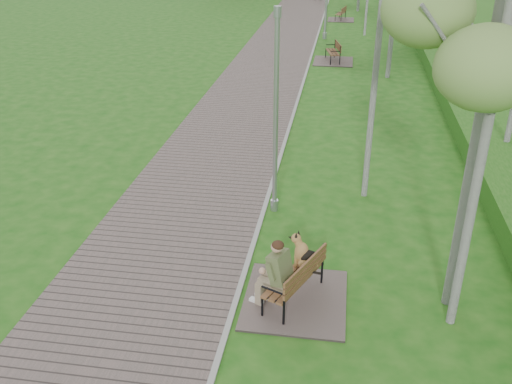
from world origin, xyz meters
TOP-DOWN VIEW (x-y plane):
  - ground at (0.00, 0.00)m, footprint 120.00×120.00m
  - walkway at (-1.75, 21.50)m, footprint 3.50×67.00m
  - kerb at (0.00, 21.50)m, footprint 0.10×67.00m
  - bench_main at (0.94, -2.85)m, footprint 1.80×2.00m
  - bench_second at (1.02, 15.13)m, footprint 1.76×1.96m
  - bench_third at (1.10, 26.19)m, footprint 1.61×1.79m
  - lamp_post_near at (0.23, 0.51)m, footprint 0.18×0.18m

SIDE VIEW (x-z plane):
  - ground at x=0.00m, z-range 0.00..0.00m
  - walkway at x=-1.75m, z-range 0.00..0.04m
  - kerb at x=0.00m, z-range 0.00..0.05m
  - bench_third at x=1.10m, z-range -0.31..0.68m
  - bench_second at x=1.02m, z-range -0.34..0.74m
  - bench_main at x=0.94m, z-range -0.34..1.22m
  - lamp_post_near at x=0.23m, z-range -0.15..4.40m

